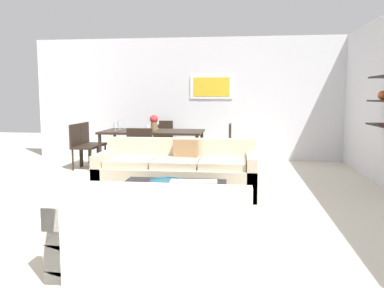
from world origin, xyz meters
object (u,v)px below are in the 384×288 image
dining_chair_head (162,138)px  dining_chair_right_far (224,143)px  candle_jar (193,185)px  dining_chair_foot (141,149)px  sofa_beige (177,174)px  wine_glass_left_far (119,124)px  centerpiece_vase (154,122)px  dining_chair_left_far (90,141)px  dining_chair_left_near (81,143)px  apple_on_coffee_table (150,185)px  dining_table (153,134)px  loveseat_white (156,233)px  coffee_table (171,202)px  wine_glass_head (157,123)px  decorative_bowl (166,184)px  wine_glass_left_near (115,125)px  wine_glass_foot (147,127)px

dining_chair_head → dining_chair_right_far: bearing=-26.3°
candle_jar → dining_chair_foot: (-1.18, 2.23, 0.08)m
sofa_beige → dining_chair_right_far: (0.59, 2.12, 0.21)m
dining_chair_foot → wine_glass_left_far: wine_glass_left_far is taller
candle_jar → centerpiece_vase: 3.37m
dining_chair_left_far → dining_chair_left_near: bearing=-90.0°
centerpiece_vase → wine_glass_left_far: bearing=169.3°
apple_on_coffee_table → dining_table: bearing=102.1°
loveseat_white → dining_chair_foot: size_ratio=1.77×
coffee_table → dining_chair_left_far: bearing=124.7°
sofa_beige → loveseat_white: bearing=-84.8°
sofa_beige → wine_glass_head: wine_glass_head is taller
decorative_bowl → apple_on_coffee_table: (-0.18, -0.05, -0.01)m
dining_chair_right_far → wine_glass_left_far: 2.13m
dining_chair_foot → dining_chair_right_far: same height
apple_on_coffee_table → dining_chair_right_far: (0.70, 3.42, 0.08)m
sofa_beige → centerpiece_vase: (-0.76, 1.88, 0.63)m
dining_chair_right_far → dining_chair_left_near: size_ratio=1.00×
dining_chair_foot → dining_chair_left_near: 1.54m
dining_chair_left_far → wine_glass_left_near: bearing=-27.6°
loveseat_white → wine_glass_head: 4.98m
candle_jar → apple_on_coffee_table: bearing=-173.2°
decorative_bowl → candle_jar: decorative_bowl is taller
apple_on_coffee_table → loveseat_white: bearing=-74.6°
coffee_table → dining_chair_foot: dining_chair_foot is taller
dining_chair_foot → wine_glass_left_near: wine_glass_left_near is taller
dining_table → wine_glass_head: wine_glass_head is taller
dining_chair_left_near → wine_glass_left_far: wine_glass_left_far is taller
dining_table → dining_chair_left_far: 1.41m
wine_glass_left_near → dining_chair_head: bearing=55.4°
coffee_table → dining_table: 3.26m
wine_glass_foot → wine_glass_head: (0.00, 0.89, 0.01)m
dining_chair_head → wine_glass_left_far: 1.12m
loveseat_white → wine_glass_left_near: (-1.73, 4.27, 0.57)m
dining_chair_left_far → apple_on_coffee_table: bearing=-58.8°
sofa_beige → dining_table: (-0.79, 1.90, 0.39)m
candle_jar → loveseat_white: bearing=-97.2°
apple_on_coffee_table → wine_glass_left_near: size_ratio=0.50×
dining_chair_head → coffee_table: bearing=-77.2°
dining_table → dining_chair_foot: dining_chair_foot is taller
dining_chair_left_far → wine_glass_head: wine_glass_head is taller
candle_jar → wine_glass_head: bearing=108.2°
coffee_table → dining_chair_head: dining_chair_head is taller
dining_chair_head → wine_glass_foot: (-0.00, -1.35, 0.35)m
decorative_bowl → dining_chair_right_far: 3.42m
dining_chair_foot → wine_glass_head: size_ratio=5.12×
wine_glass_left_near → loveseat_white: bearing=-67.9°
dining_chair_head → apple_on_coffee_table: bearing=-80.5°
dining_chair_head → candle_jar: bearing=-73.8°
dining_table → sofa_beige: bearing=-67.4°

